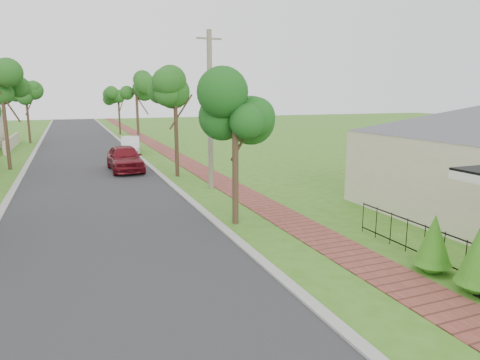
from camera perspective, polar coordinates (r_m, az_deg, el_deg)
ground at (r=9.34m, az=6.55°, el=-17.42°), size 160.00×160.00×0.00m
road at (r=27.57m, az=-19.44°, el=1.27°), size 7.00×120.00×0.02m
kerb_right at (r=27.93m, az=-11.96°, el=1.80°), size 0.30×120.00×0.10m
kerb_left at (r=27.68m, az=-27.00°, el=0.72°), size 0.30×120.00×0.10m
sidewalk at (r=28.48m, az=-6.80°, el=2.14°), size 1.50×120.00×0.03m
picket_fence at (r=12.07m, az=27.86°, el=-9.16°), size 0.03×8.02×1.00m
street_trees at (r=34.05m, az=-20.27°, el=10.68°), size 10.70×37.65×5.89m
parked_car_red at (r=26.42m, az=-15.10°, el=2.82°), size 1.94×4.58×1.54m
parked_car_white at (r=34.48m, az=-14.38°, el=4.54°), size 1.88×4.07×1.29m
near_tree at (r=14.62m, az=-0.64°, el=8.74°), size 1.88×1.88×4.83m
utility_pole at (r=20.51m, az=-4.00°, el=9.26°), size 1.20×0.24×7.42m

